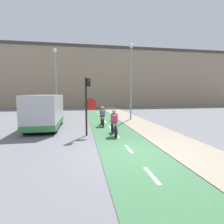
{
  "coord_description": "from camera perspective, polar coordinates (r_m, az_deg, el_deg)",
  "views": [
    {
      "loc": [
        -2.0,
        -6.61,
        2.41
      ],
      "look_at": [
        0.0,
        4.66,
        1.2
      ],
      "focal_mm": 28.0,
      "sensor_mm": 36.0,
      "label": 1
    }
  ],
  "objects": [
    {
      "name": "street_lamp_sidewalk",
      "position": [
        16.27,
        6.27,
        12.22
      ],
      "size": [
        0.36,
        0.36,
        6.83
      ],
      "color": "gray",
      "rests_on": "ground_plane"
    },
    {
      "name": "sidewalk_strip",
      "position": [
        8.36,
        23.81,
        -11.05
      ],
      "size": [
        2.4,
        60.0,
        0.05
      ],
      "color": "gray",
      "rests_on": "ground_plane"
    },
    {
      "name": "traffic_light_pole",
      "position": [
        9.99,
        -7.99,
        3.83
      ],
      "size": [
        0.67,
        0.25,
        3.3
      ],
      "color": "black",
      "rests_on": "ground_plane"
    },
    {
      "name": "van",
      "position": [
        12.81,
        -21.04,
        -0.06
      ],
      "size": [
        1.97,
        4.75,
        2.31
      ],
      "color": "#B7B7BC",
      "rests_on": "ground_plane"
    },
    {
      "name": "bike_lane",
      "position": [
        7.32,
        6.55,
        -13.15
      ],
      "size": [
        2.67,
        60.0,
        0.02
      ],
      "color": "#3D7047",
      "rests_on": "ground_plane"
    },
    {
      "name": "cyclist_near",
      "position": [
        9.97,
        0.71,
        -3.74
      ],
      "size": [
        0.46,
        1.7,
        1.51
      ],
      "color": "black",
      "rests_on": "ground_plane"
    },
    {
      "name": "building_row_background",
      "position": [
        34.15,
        -6.8,
        11.1
      ],
      "size": [
        60.0,
        5.2,
        10.89
      ],
      "color": "gray",
      "rests_on": "ground_plane"
    },
    {
      "name": "cyclist_far",
      "position": [
        12.97,
        -3.17,
        -1.51
      ],
      "size": [
        0.46,
        1.64,
        1.48
      ],
      "color": "black",
      "rests_on": "ground_plane"
    },
    {
      "name": "street_lamp_far",
      "position": [
        17.64,
        -17.87,
        11.06
      ],
      "size": [
        0.36,
        0.36,
        6.59
      ],
      "color": "gray",
      "rests_on": "ground_plane"
    },
    {
      "name": "ground_plane",
      "position": [
        7.31,
        6.57,
        -13.24
      ],
      "size": [
        120.0,
        120.0,
        0.0
      ],
      "primitive_type": "plane",
      "color": "slate"
    }
  ]
}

